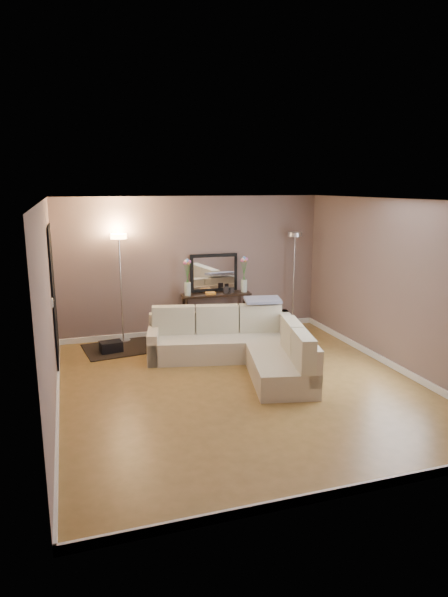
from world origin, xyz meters
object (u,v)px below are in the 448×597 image
object	(u,v)px
console_table	(212,312)
floor_lamp_lit	(120,267)
floor_lamp_unlit	(294,261)
sectional_sofa	(242,345)

from	to	relation	value
console_table	floor_lamp_lit	distance (m)	1.92
floor_lamp_lit	floor_lamp_unlit	xyz separation A→B (m)	(3.32, -0.11, -0.04)
sectional_sofa	floor_lamp_lit	world-z (taller)	floor_lamp_lit
floor_lamp_lit	floor_lamp_unlit	bearing A→B (deg)	-1.96
sectional_sofa	floor_lamp_unlit	distance (m)	2.54
sectional_sofa	console_table	size ratio (longest dim) A/B	2.09
floor_lamp_lit	sectional_sofa	bearing A→B (deg)	-46.14
sectional_sofa	floor_lamp_unlit	bearing A→B (deg)	44.65
console_table	floor_lamp_lit	bearing A→B (deg)	178.25
floor_lamp_lit	console_table	bearing A→B (deg)	-1.75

